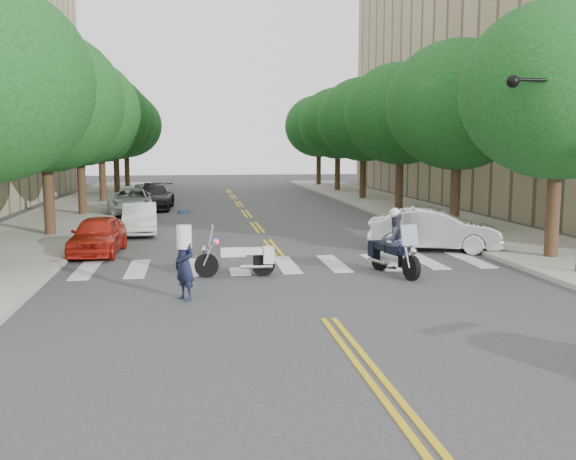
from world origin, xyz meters
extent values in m
plane|color=#38383A|center=(0.00, 0.00, 0.00)|extent=(140.00, 140.00, 0.00)
cube|color=#9E9991|center=(-9.50, 22.00, 0.07)|extent=(5.00, 60.00, 0.15)
cube|color=#9E9991|center=(9.50, 22.00, 0.07)|extent=(5.00, 60.00, 0.15)
cylinder|color=#382316|center=(-8.80, 14.00, 1.66)|extent=(0.44, 0.44, 3.32)
ellipsoid|color=#134314|center=(-8.80, 14.00, 5.56)|extent=(6.40, 6.40, 5.76)
cylinder|color=#382316|center=(-8.80, 22.00, 1.66)|extent=(0.44, 0.44, 3.32)
ellipsoid|color=#134314|center=(-8.80, 22.00, 5.56)|extent=(6.40, 6.40, 5.76)
cylinder|color=#382316|center=(-8.80, 30.00, 1.66)|extent=(0.44, 0.44, 3.32)
ellipsoid|color=#134314|center=(-8.80, 30.00, 5.56)|extent=(6.40, 6.40, 5.76)
cylinder|color=#382316|center=(-8.80, 38.00, 1.66)|extent=(0.44, 0.44, 3.32)
ellipsoid|color=#134314|center=(-8.80, 38.00, 5.56)|extent=(6.40, 6.40, 5.76)
cylinder|color=#382316|center=(-8.80, 46.00, 1.66)|extent=(0.44, 0.44, 3.32)
ellipsoid|color=#134314|center=(-8.80, 46.00, 5.56)|extent=(6.40, 6.40, 5.76)
cylinder|color=#382316|center=(8.80, 6.00, 1.66)|extent=(0.44, 0.44, 3.32)
ellipsoid|color=#134314|center=(8.80, 6.00, 5.56)|extent=(6.40, 6.40, 5.76)
cylinder|color=#382316|center=(8.80, 14.00, 1.66)|extent=(0.44, 0.44, 3.32)
ellipsoid|color=#134314|center=(8.80, 14.00, 5.56)|extent=(6.40, 6.40, 5.76)
cylinder|color=#382316|center=(8.80, 22.00, 1.66)|extent=(0.44, 0.44, 3.32)
ellipsoid|color=#134314|center=(8.80, 22.00, 5.56)|extent=(6.40, 6.40, 5.76)
cylinder|color=#382316|center=(8.80, 30.00, 1.66)|extent=(0.44, 0.44, 3.32)
ellipsoid|color=#134314|center=(8.80, 30.00, 5.56)|extent=(6.40, 6.40, 5.76)
cylinder|color=#382316|center=(8.80, 38.00, 1.66)|extent=(0.44, 0.44, 3.32)
ellipsoid|color=#134314|center=(8.80, 38.00, 5.56)|extent=(6.40, 6.40, 5.76)
cylinder|color=#382316|center=(8.80, 46.00, 1.66)|extent=(0.44, 0.44, 3.32)
ellipsoid|color=#134314|center=(8.80, 46.00, 5.56)|extent=(6.40, 6.40, 5.76)
cylinder|color=black|center=(7.00, 3.50, 5.60)|extent=(2.40, 0.10, 0.10)
sphere|color=black|center=(5.90, 3.50, 5.55)|extent=(0.36, 0.36, 0.36)
cylinder|color=black|center=(3.16, 3.62, 0.36)|extent=(0.33, 0.74, 0.73)
cylinder|color=black|center=(2.72, 5.28, 0.36)|extent=(0.37, 0.75, 0.73)
cube|color=silver|center=(2.92, 4.50, 0.48)|extent=(0.58, 1.02, 0.34)
cube|color=black|center=(2.95, 4.40, 0.75)|extent=(0.56, 0.82, 0.24)
cube|color=black|center=(2.80, 4.97, 0.77)|extent=(0.56, 0.68, 0.17)
cube|color=black|center=(2.68, 5.43, 0.64)|extent=(0.54, 0.43, 0.48)
cube|color=#8C99A5|center=(3.12, 3.76, 1.28)|extent=(0.56, 0.30, 0.58)
cube|color=red|center=(3.20, 3.96, 1.09)|extent=(0.13, 0.13, 0.09)
cube|color=#0C26E5|center=(2.95, 3.90, 1.09)|extent=(0.13, 0.13, 0.09)
imported|color=#474C56|center=(2.92, 4.50, 1.04)|extent=(0.96, 0.83, 1.69)
sphere|color=silver|center=(2.92, 4.50, 1.83)|extent=(0.32, 0.32, 0.32)
cylinder|color=black|center=(-2.56, 4.91, 0.35)|extent=(0.70, 0.14, 0.70)
cylinder|color=black|center=(-0.92, 4.91, 0.35)|extent=(0.70, 0.19, 0.70)
cube|color=silver|center=(-1.69, 4.91, 0.46)|extent=(0.92, 0.33, 0.33)
cube|color=silver|center=(-1.79, 4.91, 0.72)|extent=(0.72, 0.37, 0.23)
cube|color=silver|center=(-1.23, 4.91, 0.74)|extent=(0.57, 0.41, 0.16)
cube|color=silver|center=(-0.76, 4.91, 0.62)|extent=(0.31, 0.45, 0.46)
cube|color=#8C99A5|center=(-2.43, 4.91, 1.23)|extent=(0.16, 0.51, 0.56)
cube|color=red|center=(-2.25, 4.78, 1.05)|extent=(0.10, 0.10, 0.08)
cube|color=#0C26E5|center=(-2.25, 5.03, 1.05)|extent=(0.10, 0.10, 0.08)
imported|color=#171C34|center=(-3.14, 2.25, 0.90)|extent=(0.73, 0.78, 1.79)
imported|color=silver|center=(5.69, 8.50, 0.77)|extent=(4.97, 3.14, 1.55)
imported|color=#B51F13|center=(-6.24, 9.50, 0.68)|extent=(1.82, 4.06, 1.35)
imported|color=silver|center=(-5.20, 14.50, 0.66)|extent=(1.67, 4.12, 1.33)
imported|color=#B5B9BE|center=(-6.30, 23.02, 0.70)|extent=(2.43, 5.08, 1.40)
imported|color=black|center=(-5.20, 25.47, 0.74)|extent=(2.33, 5.22, 1.49)
imported|color=#A8A8AD|center=(-6.30, 30.74, 0.64)|extent=(1.67, 3.79, 1.27)
camera|label=1|loc=(-2.89, -13.47, 3.80)|focal=40.00mm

